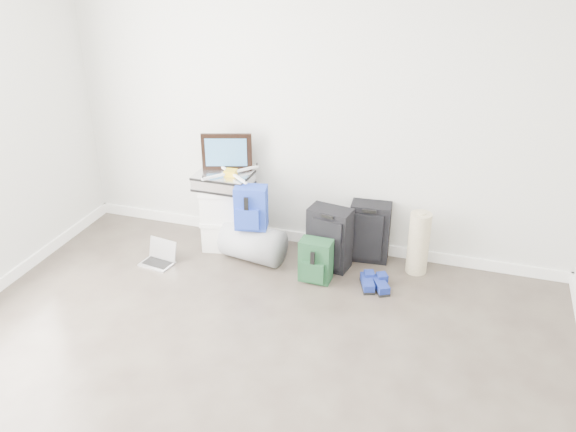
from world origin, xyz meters
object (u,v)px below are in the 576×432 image
(boxes_stack, at_px, (225,217))
(duffel_bag, at_px, (253,243))
(large_suitcase, at_px, (329,239))
(laptop, at_px, (159,258))
(carry_on, at_px, (370,232))
(briefcase, at_px, (224,181))

(boxes_stack, height_order, duffel_bag, boxes_stack)
(boxes_stack, xyz_separation_m, large_suitcase, (1.00, -0.08, -0.02))
(duffel_bag, relative_size, laptop, 1.74)
(boxes_stack, distance_m, carry_on, 1.31)
(boxes_stack, bearing_deg, laptop, -145.36)
(duffel_bag, distance_m, large_suitcase, 0.69)
(large_suitcase, bearing_deg, boxes_stack, -174.72)
(boxes_stack, xyz_separation_m, duffel_bag, (0.33, -0.16, -0.13))
(boxes_stack, height_order, briefcase, briefcase)
(duffel_bag, height_order, laptop, duffel_bag)
(briefcase, bearing_deg, large_suitcase, -3.96)
(large_suitcase, distance_m, carry_on, 0.39)
(laptop, bearing_deg, carry_on, 28.85)
(boxes_stack, distance_m, large_suitcase, 1.00)
(large_suitcase, height_order, laptop, large_suitcase)
(briefcase, relative_size, duffel_bag, 0.89)
(boxes_stack, relative_size, carry_on, 1.09)
(boxes_stack, relative_size, briefcase, 1.24)
(duffel_bag, bearing_deg, boxes_stack, 164.25)
(briefcase, relative_size, laptop, 1.55)
(briefcase, distance_m, duffel_bag, 0.61)
(boxes_stack, height_order, laptop, boxes_stack)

